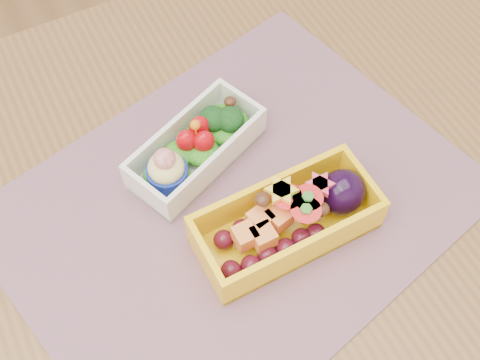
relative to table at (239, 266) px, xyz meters
name	(u,v)px	position (x,y,z in m)	size (l,w,h in m)	color
table	(239,266)	(0.00, 0.00, 0.00)	(1.20, 0.80, 0.75)	brown
placemat	(236,204)	(0.01, 0.03, 0.10)	(0.49, 0.38, 0.00)	#855C6E
bento_white	(196,148)	(0.00, 0.10, 0.12)	(0.18, 0.13, 0.07)	white
bento_yellow	(290,219)	(0.05, -0.03, 0.13)	(0.19, 0.09, 0.06)	yellow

